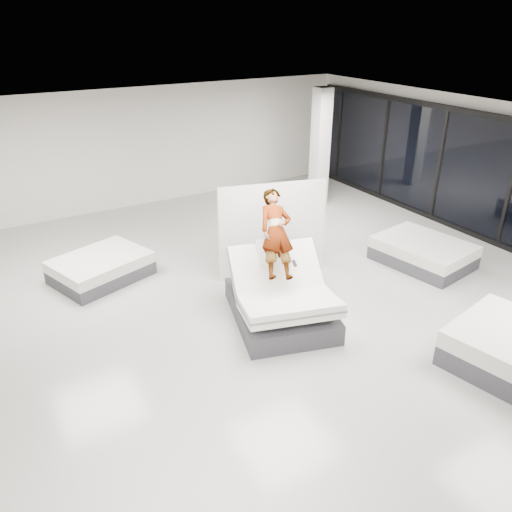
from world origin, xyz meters
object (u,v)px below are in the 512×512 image
Objects in this scene: flat_bed_right_far at (423,252)px; column at (320,148)px; flat_bed_left_far at (101,268)px; remote at (295,263)px; hero_bed at (281,300)px; divider_panel at (272,231)px; person at (276,246)px.

flat_bed_right_far is 4.46m from column.
flat_bed_left_far is at bearing 155.52° from flat_bed_right_far.
remote reaches higher than flat_bed_left_far.
flat_bed_right_far is at bearing 4.60° from hero_bed.
divider_panel reaches higher than remote.
hero_bed is 1.49× the size of person.
divider_panel is at bearing 158.80° from flat_bed_right_far.
divider_panel reaches higher than flat_bed_right_far.
person is 11.77× the size of remote.
flat_bed_right_far is at bearing 16.06° from person.
person is (0.09, 0.31, 0.89)m from hero_bed.
remote is 0.07× the size of flat_bed_left_far.
person is at bearing 179.97° from flat_bed_right_far.
hero_bed is 3.91m from flat_bed_left_far.
remote is 3.77m from flat_bed_right_far.
remote is (0.11, -0.40, -0.19)m from person.
person is 3.91m from flat_bed_right_far.
person is 0.46m from remote.
remote is at bearing -130.66° from column.
hero_bed is at bearing -175.40° from flat_bed_right_far.
column is at bearing 56.62° from divider_panel.
flat_bed_left_far is (-2.34, 3.13, -0.16)m from hero_bed.
remote is at bearing -94.03° from divider_panel.
person reaches higher than flat_bed_left_far.
divider_panel is 4.62m from column.
flat_bed_left_far is at bearing 146.79° from person.
column is at bearing 47.39° from hero_bed.
divider_panel is at bearing 63.39° from hero_bed.
flat_bed_right_far is 0.99× the size of flat_bed_left_far.
hero_bed is 6.30m from column.
person is at bearing -49.30° from flat_bed_left_far.
divider_panel is at bearing 86.97° from remote.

